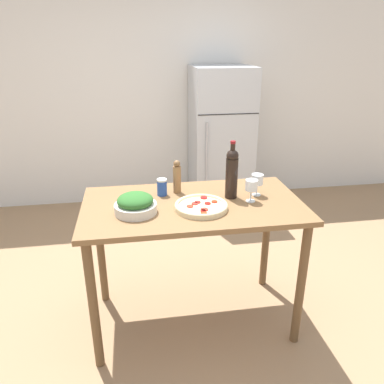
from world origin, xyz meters
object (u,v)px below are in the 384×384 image
refrigerator (221,140)px  wine_bottle (232,172)px  salt_canister (162,187)px  pepper_mill (177,177)px  homemade_pizza (201,206)px  wine_glass_near (251,186)px  wine_glass_far (257,180)px  salad_bowl (135,204)px

refrigerator → wine_bottle: 1.94m
salt_canister → pepper_mill: bearing=15.8°
homemade_pizza → wine_glass_near: bearing=11.1°
refrigerator → salt_canister: bearing=-114.8°
pepper_mill → homemade_pizza: pepper_mill is taller
wine_bottle → homemade_pizza: bearing=-146.3°
wine_bottle → salt_canister: (-0.44, 0.11, -0.12)m
refrigerator → wine_bottle: (-0.38, -1.88, 0.28)m
wine_glass_far → salad_bowl: wine_glass_far is taller
wine_bottle → wine_glass_far: (0.18, 0.01, -0.07)m
wine_glass_far → salad_bowl: size_ratio=0.57×
salad_bowl → salt_canister: salad_bowl is taller
wine_bottle → wine_glass_near: 0.15m
refrigerator → wine_glass_near: bearing=-97.7°
wine_bottle → wine_glass_near: wine_bottle is taller
wine_glass_near → pepper_mill: size_ratio=0.64×
wine_glass_far → homemade_pizza: bearing=-158.4°
wine_bottle → salt_canister: wine_bottle is taller
wine_glass_near → wine_glass_far: 0.12m
refrigerator → salad_bowl: size_ratio=6.38×
wine_glass_near → homemade_pizza: (-0.33, -0.07, -0.08)m
salad_bowl → homemade_pizza: size_ratio=0.78×
wine_glass_far → pepper_mill: (-0.52, 0.13, 0.01)m
pepper_mill → salad_bowl: bearing=-135.5°
salad_bowl → wine_glass_far: bearing=10.7°
wine_glass_far → salt_canister: wine_glass_far is taller
salad_bowl → homemade_pizza: 0.40m
wine_glass_near → pepper_mill: (-0.45, 0.22, 0.01)m
wine_bottle → salad_bowl: size_ratio=1.50×
wine_bottle → pepper_mill: bearing=157.8°
pepper_mill → salt_canister: pepper_mill is taller
wine_glass_far → homemade_pizza: 0.44m
refrigerator → homemade_pizza: bearing=-106.5°
refrigerator → wine_glass_far: refrigerator is taller
wine_glass_far → salad_bowl: 0.82m
salt_canister → wine_glass_near: bearing=-19.3°
homemade_pizza → wine_bottle: bearing=33.7°
wine_bottle → salt_canister: bearing=166.3°
wine_bottle → wine_glass_near: size_ratio=2.61×
refrigerator → wine_glass_near: 2.00m
salad_bowl → salt_canister: bearing=54.3°
pepper_mill → wine_bottle: bearing=-22.2°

